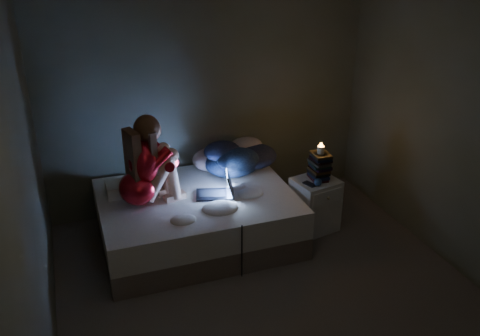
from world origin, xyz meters
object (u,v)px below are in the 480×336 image
bed (197,218)px  nightstand (315,204)px  woman (136,163)px  laptop (214,184)px  phone (308,183)px  candle (321,150)px

bed → nightstand: 1.25m
woman → laptop: 0.80m
bed → laptop: (0.17, -0.07, 0.39)m
bed → phone: phone is taller
phone → woman: bearing=164.1°
bed → laptop: 0.43m
nightstand → phone: bearing=-170.0°
woman → laptop: size_ratio=2.42×
bed → candle: bearing=-7.3°
bed → laptop: laptop is taller
nightstand → bed: bearing=160.4°
bed → candle: candle is taller
woman → phone: (1.68, -0.21, -0.39)m
nightstand → phone: phone is taller
candle → phone: (-0.16, -0.07, -0.32)m
bed → phone: bearing=-11.8°
woman → candle: size_ratio=11.10×
nightstand → candle: size_ratio=7.17×
bed → nightstand: (1.23, -0.18, 0.03)m
phone → nightstand: bearing=12.3°
laptop → phone: bearing=5.8°
phone → laptop: bearing=161.2°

